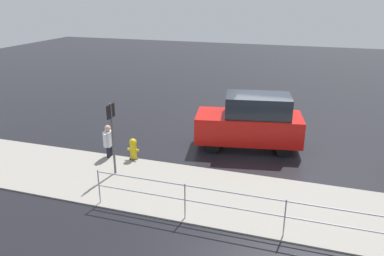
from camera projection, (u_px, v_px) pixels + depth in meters
The scene contains 7 objects.
ground_plane at pixel (261, 146), 14.45m from camera, with size 60.00×60.00×0.00m, color black.
kerb_strip at pixel (241, 199), 10.68m from camera, with size 24.00×3.20×0.04m, color gray.
moving_hatchback at pixel (251, 122), 13.99m from camera, with size 4.14×2.36×2.06m.
fire_hydrant at pixel (133, 149), 13.11m from camera, with size 0.42×0.31×0.80m.
pedestrian at pixel (109, 140), 13.21m from camera, with size 0.27×0.57×1.22m.
metal_railing at pixel (285, 211), 8.81m from camera, with size 10.06×0.04×1.05m.
sign_post at pixel (112, 129), 11.67m from camera, with size 0.07×0.44×2.40m.
Camera 1 is at (-1.53, 13.52, 5.59)m, focal length 35.00 mm.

